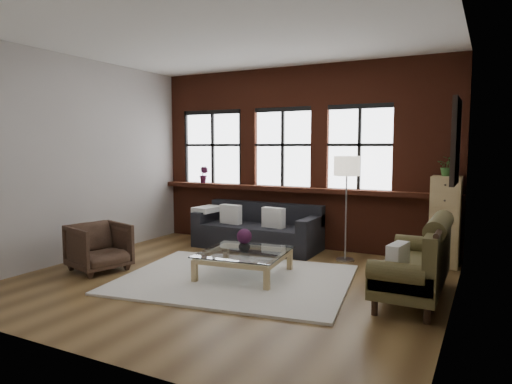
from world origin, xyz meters
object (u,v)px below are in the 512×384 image
at_px(armchair, 99,247).
at_px(drawer_chest, 445,221).
at_px(floor_lamp, 346,204).
at_px(vintage_settee, 413,259).
at_px(vase, 244,245).
at_px(coffee_table, 244,264).
at_px(dark_sofa, 257,226).

bearing_deg(armchair, drawer_chest, -43.71).
bearing_deg(floor_lamp, vintage_settee, -48.46).
bearing_deg(drawer_chest, vase, -141.36).
xyz_separation_m(vintage_settee, vase, (-2.19, -0.17, -0.02)).
height_order(coffee_table, vase, vase).
distance_m(armchair, floor_lamp, 3.77).
height_order(dark_sofa, coffee_table, dark_sofa).
relative_size(coffee_table, drawer_chest, 0.83).
relative_size(vintage_settee, floor_lamp, 0.99).
bearing_deg(vintage_settee, armchair, -168.87).
bearing_deg(drawer_chest, vintage_settee, -96.45).
bearing_deg(vintage_settee, coffee_table, -175.63).
height_order(vintage_settee, floor_lamp, floor_lamp).
bearing_deg(armchair, vase, -55.82).
distance_m(coffee_table, vase, 0.27).
relative_size(dark_sofa, armchair, 2.92).
height_order(dark_sofa, drawer_chest, drawer_chest).
bearing_deg(vintage_settee, vase, -175.63).
bearing_deg(floor_lamp, armchair, -143.77).
distance_m(dark_sofa, vase, 1.80).
xyz_separation_m(dark_sofa, vintage_settee, (2.86, -1.50, 0.07)).
distance_m(vintage_settee, floor_lamp, 1.88).
relative_size(coffee_table, floor_lamp, 0.63).
relative_size(dark_sofa, vintage_settee, 1.24).
height_order(armchair, coffee_table, armchair).
bearing_deg(vase, vintage_settee, 4.37).
relative_size(dark_sofa, floor_lamp, 1.23).
bearing_deg(dark_sofa, drawer_chest, 4.40).
bearing_deg(vase, drawer_chest, 38.64).
distance_m(dark_sofa, floor_lamp, 1.72).
distance_m(armchair, vase, 2.15).
bearing_deg(dark_sofa, coffee_table, -68.23).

